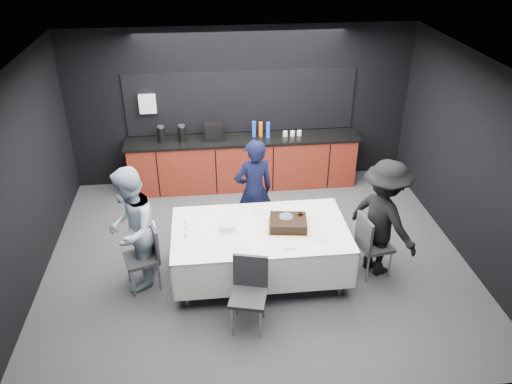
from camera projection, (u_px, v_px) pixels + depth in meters
ground at (257, 257)px, 7.30m from camera, size 6.00×6.00×0.00m
room_shell at (257, 141)px, 6.38m from camera, size 6.04×5.04×2.82m
kitchenette at (242, 158)px, 8.94m from camera, size 4.10×0.64×2.05m
party_table at (260, 237)px, 6.64m from camera, size 2.32×1.32×0.78m
cake_assembly at (288, 223)px, 6.57m from camera, size 0.57×0.49×0.17m
plate_stack at (227, 226)px, 6.52m from camera, size 0.22×0.22×0.10m
loose_plate_near at (238, 246)px, 6.23m from camera, size 0.19×0.19×0.01m
loose_plate_right_a at (314, 217)px, 6.81m from camera, size 0.19×0.19×0.01m
loose_plate_right_b at (320, 239)px, 6.36m from camera, size 0.21×0.21×0.01m
loose_plate_far at (258, 212)px, 6.92m from camera, size 0.18×0.18×0.01m
fork_pile at (290, 247)px, 6.20m from camera, size 0.16×0.10×0.02m
champagne_flute at (184, 226)px, 6.33m from camera, size 0.06×0.06×0.22m
chair_left at (147, 252)px, 6.54m from camera, size 0.53×0.53×0.92m
chair_right at (370, 241)px, 6.74m from camera, size 0.48×0.48×0.92m
chair_near at (249, 287)px, 5.93m from camera, size 0.51×0.51×0.92m
person_center at (254, 191)px, 7.33m from camera, size 0.69×0.54×1.65m
person_left at (131, 230)px, 6.40m from camera, size 0.73×0.90×1.72m
person_right at (383, 219)px, 6.66m from camera, size 1.09×1.26×1.69m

